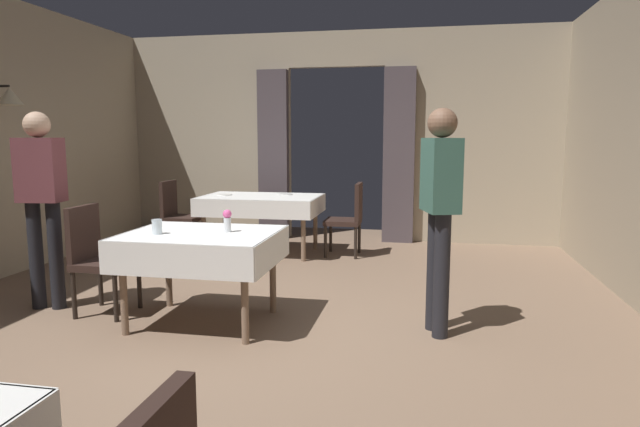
{
  "coord_description": "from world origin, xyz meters",
  "views": [
    {
      "loc": [
        1.31,
        -3.82,
        1.51
      ],
      "look_at": [
        0.55,
        0.11,
        0.95
      ],
      "focal_mm": 30.84,
      "sensor_mm": 36.0,
      "label": 1
    }
  ],
  "objects_px": {
    "person_diner_standing_aside": "(42,193)",
    "flower_vase_mid": "(227,220)",
    "chair_far_right": "(349,216)",
    "plate_far_a": "(225,195)",
    "chair_far_left": "(177,212)",
    "glass_mid_b": "(157,227)",
    "dining_table_far": "(261,202)",
    "chair_mid_left": "(97,254)",
    "plate_far_b": "(286,194)",
    "dining_table_mid": "(202,244)",
    "person_waiter_by_doorway": "(440,202)"
  },
  "relations": [
    {
      "from": "person_diner_standing_aside",
      "to": "flower_vase_mid",
      "type": "bearing_deg",
      "value": -1.92
    },
    {
      "from": "chair_far_right",
      "to": "flower_vase_mid",
      "type": "height_order",
      "value": "flower_vase_mid"
    },
    {
      "from": "plate_far_a",
      "to": "person_diner_standing_aside",
      "type": "bearing_deg",
      "value": -104.64
    },
    {
      "from": "chair_far_left",
      "to": "glass_mid_b",
      "type": "bearing_deg",
      "value": -67.25
    },
    {
      "from": "dining_table_far",
      "to": "chair_far_left",
      "type": "height_order",
      "value": "chair_far_left"
    },
    {
      "from": "chair_mid_left",
      "to": "chair_far_right",
      "type": "height_order",
      "value": "same"
    },
    {
      "from": "chair_mid_left",
      "to": "plate_far_b",
      "type": "height_order",
      "value": "chair_mid_left"
    },
    {
      "from": "dining_table_mid",
      "to": "flower_vase_mid",
      "type": "distance_m",
      "value": 0.29
    },
    {
      "from": "plate_far_b",
      "to": "dining_table_mid",
      "type": "bearing_deg",
      "value": -88.79
    },
    {
      "from": "flower_vase_mid",
      "to": "glass_mid_b",
      "type": "distance_m",
      "value": 0.55
    },
    {
      "from": "person_waiter_by_doorway",
      "to": "chair_mid_left",
      "type": "bearing_deg",
      "value": -179.0
    },
    {
      "from": "dining_table_far",
      "to": "chair_far_left",
      "type": "distance_m",
      "value": 1.15
    },
    {
      "from": "plate_far_b",
      "to": "glass_mid_b",
      "type": "bearing_deg",
      "value": -94.59
    },
    {
      "from": "chair_far_left",
      "to": "glass_mid_b",
      "type": "relative_size",
      "value": 7.93
    },
    {
      "from": "glass_mid_b",
      "to": "chair_far_right",
      "type": "bearing_deg",
      "value": 68.97
    },
    {
      "from": "chair_far_right",
      "to": "person_waiter_by_doorway",
      "type": "xyz_separation_m",
      "value": [
        1.05,
        -2.64,
        0.51
      ]
    },
    {
      "from": "chair_mid_left",
      "to": "flower_vase_mid",
      "type": "height_order",
      "value": "flower_vase_mid"
    },
    {
      "from": "chair_far_left",
      "to": "flower_vase_mid",
      "type": "bearing_deg",
      "value": -57.12
    },
    {
      "from": "person_waiter_by_doorway",
      "to": "person_diner_standing_aside",
      "type": "bearing_deg",
      "value": -179.75
    },
    {
      "from": "chair_far_right",
      "to": "plate_far_a",
      "type": "relative_size",
      "value": 4.84
    },
    {
      "from": "chair_far_right",
      "to": "plate_far_a",
      "type": "xyz_separation_m",
      "value": [
        -1.64,
        -0.06,
        0.24
      ]
    },
    {
      "from": "chair_far_right",
      "to": "person_diner_standing_aside",
      "type": "height_order",
      "value": "person_diner_standing_aside"
    },
    {
      "from": "dining_table_mid",
      "to": "chair_far_left",
      "type": "relative_size",
      "value": 1.29
    },
    {
      "from": "chair_mid_left",
      "to": "chair_far_left",
      "type": "bearing_deg",
      "value": 100.8
    },
    {
      "from": "glass_mid_b",
      "to": "person_waiter_by_doorway",
      "type": "height_order",
      "value": "person_waiter_by_doorway"
    },
    {
      "from": "plate_far_a",
      "to": "plate_far_b",
      "type": "height_order",
      "value": "same"
    },
    {
      "from": "chair_mid_left",
      "to": "person_diner_standing_aside",
      "type": "distance_m",
      "value": 0.73
    },
    {
      "from": "flower_vase_mid",
      "to": "dining_table_mid",
      "type": "bearing_deg",
      "value": -165.16
    },
    {
      "from": "chair_far_left",
      "to": "plate_far_a",
      "type": "bearing_deg",
      "value": 4.69
    },
    {
      "from": "person_diner_standing_aside",
      "to": "chair_far_left",
      "type": "bearing_deg",
      "value": 89.36
    },
    {
      "from": "dining_table_mid",
      "to": "chair_mid_left",
      "type": "distance_m",
      "value": 1.0
    },
    {
      "from": "chair_far_right",
      "to": "flower_vase_mid",
      "type": "relative_size",
      "value": 5.11
    },
    {
      "from": "flower_vase_mid",
      "to": "person_diner_standing_aside",
      "type": "xyz_separation_m",
      "value": [
        -1.71,
        0.06,
        0.18
      ]
    },
    {
      "from": "dining_table_far",
      "to": "glass_mid_b",
      "type": "bearing_deg",
      "value": -89.46
    },
    {
      "from": "chair_far_left",
      "to": "flower_vase_mid",
      "type": "xyz_separation_m",
      "value": [
        1.68,
        -2.6,
        0.33
      ]
    },
    {
      "from": "person_waiter_by_doorway",
      "to": "plate_far_b",
      "type": "bearing_deg",
      "value": 124.57
    },
    {
      "from": "glass_mid_b",
      "to": "flower_vase_mid",
      "type": "bearing_deg",
      "value": 20.63
    },
    {
      "from": "dining_table_mid",
      "to": "plate_far_b",
      "type": "height_order",
      "value": "plate_far_b"
    },
    {
      "from": "flower_vase_mid",
      "to": "person_diner_standing_aside",
      "type": "distance_m",
      "value": 1.72
    },
    {
      "from": "dining_table_mid",
      "to": "dining_table_far",
      "type": "xyz_separation_m",
      "value": [
        -0.33,
        2.71,
        0.01
      ]
    },
    {
      "from": "plate_far_b",
      "to": "person_waiter_by_doorway",
      "type": "relative_size",
      "value": 0.11
    },
    {
      "from": "dining_table_far",
      "to": "plate_far_a",
      "type": "xyz_separation_m",
      "value": [
        -0.49,
        -0.0,
        0.09
      ]
    },
    {
      "from": "flower_vase_mid",
      "to": "plate_far_b",
      "type": "xyz_separation_m",
      "value": [
        -0.26,
        2.86,
        -0.09
      ]
    },
    {
      "from": "chair_far_right",
      "to": "flower_vase_mid",
      "type": "bearing_deg",
      "value": -102.61
    },
    {
      "from": "plate_far_b",
      "to": "person_waiter_by_doorway",
      "type": "bearing_deg",
      "value": -55.43
    },
    {
      "from": "plate_far_b",
      "to": "person_diner_standing_aside",
      "type": "distance_m",
      "value": 3.17
    },
    {
      "from": "chair_far_left",
      "to": "dining_table_far",
      "type": "bearing_deg",
      "value": 2.72
    },
    {
      "from": "person_waiter_by_doorway",
      "to": "person_diner_standing_aside",
      "type": "distance_m",
      "value": 3.37
    },
    {
      "from": "chair_far_right",
      "to": "chair_far_left",
      "type": "xyz_separation_m",
      "value": [
        -2.29,
        -0.11,
        0.0
      ]
    },
    {
      "from": "chair_mid_left",
      "to": "person_diner_standing_aside",
      "type": "bearing_deg",
      "value": 176.16
    }
  ]
}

